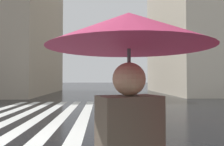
% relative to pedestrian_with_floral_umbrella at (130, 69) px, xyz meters
% --- Properties ---
extents(ground_plane, '(220.00, 220.00, 0.00)m').
position_rel_pedestrian_with_floral_umbrella_xyz_m(ground_plane, '(4.75, 2.45, -1.79)').
color(ground_plane, black).
extents(zebra_crossing, '(13.00, 6.50, 0.01)m').
position_rel_pedestrian_with_floral_umbrella_xyz_m(zebra_crossing, '(8.75, 2.94, -1.78)').
color(zebra_crossing, silver).
rests_on(zebra_crossing, ground_plane).
extents(pedestrian_with_floral_umbrella, '(1.08, 1.08, 2.01)m').
position_rel_pedestrian_with_floral_umbrella_xyz_m(pedestrian_with_floral_umbrella, '(0.00, 0.00, 0.00)').
color(pedestrian_with_floral_umbrella, '#6B5B4C').
rests_on(pedestrian_with_floral_umbrella, sidewalk_pavement).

